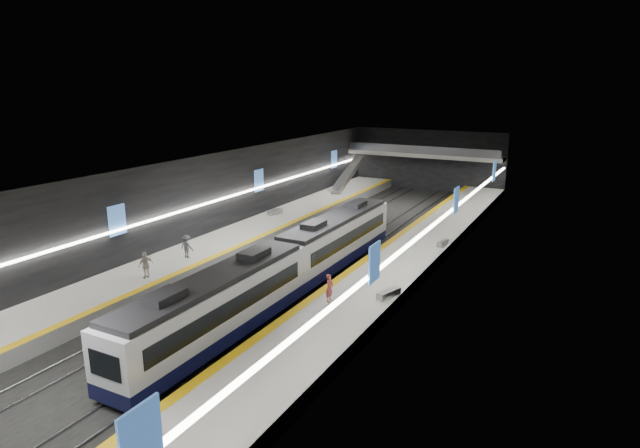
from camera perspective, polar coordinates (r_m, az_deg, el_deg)
The scene contains 24 objects.
ground at distance 41.96m, azimuth -2.80°, elevation -4.70°, with size 70.00×70.00×0.00m, color black.
ceiling at distance 39.99m, azimuth -2.95°, elevation 6.16°, with size 20.00×70.00×0.04m, color beige.
wall_left at distance 46.57m, azimuth -13.53°, elevation 2.01°, with size 0.04×70.00×8.00m, color black.
wall_right at distance 36.86m, azimuth 10.63°, elevation -1.22°, with size 0.04×70.00×8.00m, color black.
wall_back at distance 72.55m, azimuth 11.46°, elevation 6.67°, with size 20.00×0.04×8.00m, color black.
platform_left at distance 45.90m, azimuth -10.91°, elevation -2.56°, with size 5.00×70.00×1.00m, color slate.
tile_surface_left at distance 45.75m, azimuth -10.94°, elevation -1.95°, with size 5.00×70.00×0.02m, color #B1B0AB.
tactile_strip_left at distance 44.45m, azimuth -8.72°, elevation -2.34°, with size 0.60×70.00×0.02m, color #EBB30C.
platform_right at distance 38.72m, azimuth 6.83°, elevation -5.73°, with size 5.00×70.00×1.00m, color slate.
tile_surface_right at distance 38.55m, azimuth 6.86°, elevation -5.02°, with size 5.00×70.00×0.02m, color #B1B0AB.
tactile_strip_right at distance 39.33m, azimuth 3.86°, elevation -4.51°, with size 0.60×70.00×0.02m, color #EBB30C.
rails at distance 41.94m, azimuth -2.80°, elevation -4.63°, with size 6.52×70.00×0.12m.
train at distance 35.90m, azimuth -3.55°, elevation -4.45°, with size 2.69×30.04×3.60m.
ad_posters at distance 41.51m, azimuth -2.18°, elevation 1.57°, with size 19.94×53.50×2.20m.
cove_light_left at distance 46.49m, azimuth -13.32°, elevation 1.74°, with size 0.25×68.60×0.12m, color white.
cove_light_right at distance 36.97m, azimuth 10.32°, elevation -1.48°, with size 0.25×68.60×0.12m, color white.
mezzanine_bridge at distance 70.45m, azimuth 11.01°, elevation 7.30°, with size 20.00×3.00×1.50m.
escalator at distance 66.99m, azimuth 2.99°, elevation 5.32°, with size 1.20×8.00×0.60m, color #99999E.
bench_left_far at distance 54.65m, azimuth -4.82°, elevation 1.28°, with size 0.52×1.88×0.46m, color #99999E.
bench_right_near at distance 34.07m, azimuth 7.32°, elevation -7.39°, with size 0.52×1.87×0.46m, color #99999E.
bench_right_far at distance 45.26m, azimuth 12.95°, elevation -2.00°, with size 0.45×1.61×0.39m, color #99999E.
passenger_right_a at distance 32.94m, azimuth 1.03°, elevation -6.85°, with size 0.64×0.42×1.75m, color #B44443.
passenger_left_a at distance 38.57m, azimuth -18.08°, elevation -4.19°, with size 1.11×0.46×1.89m, color beige.
passenger_left_b at distance 42.13m, azimuth -14.02°, elevation -2.35°, with size 1.16×0.67×1.79m, color #46484E.
Camera 1 is at (20.25, -33.93, 14.12)m, focal length 30.00 mm.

